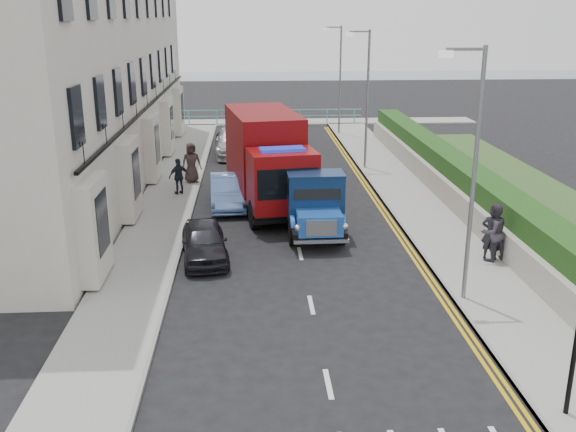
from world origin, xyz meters
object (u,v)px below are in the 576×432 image
Objects in this scene: lamp_far at (338,74)px; bedford_lorry at (315,207)px; lamp_near at (471,163)px; red_lorry at (267,158)px; pedestrian_east_near at (492,233)px; lamp_mid at (365,92)px; parked_car_front at (204,241)px.

lamp_far reaches higher than bedford_lorry.
red_lorry is (-5.11, 9.80, -1.95)m from lamp_near.
pedestrian_east_near is (5.44, -2.87, -0.08)m from bedford_lorry.
pedestrian_east_near is (1.92, -13.12, -2.99)m from lamp_mid.
red_lorry is 4.30× the size of pedestrian_east_near.
lamp_far is 1.96× the size of parked_car_front.
lamp_mid reaches higher than red_lorry.
lamp_mid reaches higher than pedestrian_east_near.
lamp_far is 23.71m from parked_car_front.
red_lorry is at bearing 110.37° from bedford_lorry.
red_lorry is (-5.11, -16.20, -1.95)m from lamp_far.
lamp_near is 26.00m from lamp_far.
parked_car_front is at bearing -108.28° from lamp_far.
pedestrian_east_near is at bearing -81.66° from lamp_mid.
parked_car_front is (-7.36, 3.71, -3.39)m from lamp_near.
lamp_mid is at bearing 90.00° from lamp_near.
red_lorry is at bearing 62.64° from parked_car_front.
bedford_lorry is 0.66× the size of red_lorry.
lamp_near is 1.38× the size of bedford_lorry.
bedford_lorry is at bearing -3.95° from pedestrian_east_near.
lamp_mid is at bearing -57.85° from pedestrian_east_near.
lamp_far reaches higher than pedestrian_east_near.
parked_car_front is at bearing -119.69° from red_lorry.
bedford_lorry is 1.42× the size of parked_car_front.
pedestrian_east_near is (1.92, 2.88, -2.99)m from lamp_near.
parked_car_front is at bearing -153.09° from bedford_lorry.
lamp_mid reaches higher than bedford_lorry.
red_lorry is 2.14× the size of parked_car_front.
lamp_near is at bearing -90.00° from lamp_mid.
red_lorry reaches higher than bedford_lorry.
red_lorry reaches higher than pedestrian_east_near.
lamp_mid is at bearing 41.13° from red_lorry.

